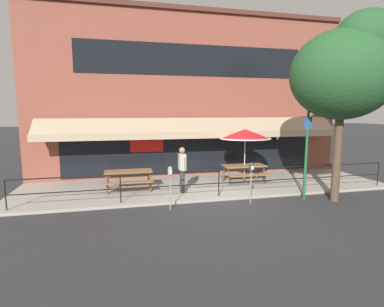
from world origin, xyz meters
The scene contains 12 objects.
ground_plane centered at (0.00, 0.00, 0.00)m, with size 120.00×120.00×0.00m, color #2D2D30.
patio_deck centered at (0.00, 2.00, 0.05)m, with size 15.00×4.00×0.10m, color #9E998E.
restaurant_building centered at (0.00, 4.23, 3.86)m, with size 15.00×1.60×7.78m.
patio_railing centered at (0.00, 0.30, 0.80)m, with size 13.84×0.04×0.97m.
picnic_table_left centered at (-3.15, 1.88, 0.71)m, with size 1.80×1.42×0.76m.
picnic_table_centre centered at (1.70, 2.02, 0.71)m, with size 1.80×1.42×0.76m.
patio_umbrella_centre centered at (1.70, 1.99, 2.18)m, with size 2.14×2.14×2.38m.
pedestrian_walking centered at (-1.18, 1.14, 1.06)m, with size 0.24×0.62×1.71m.
parking_meter_near centered at (-1.90, -0.55, 1.15)m, with size 0.15×0.16×1.42m.
parking_meter_far centered at (0.89, -0.48, 1.15)m, with size 0.15×0.16×1.42m.
street_sign_pole centered at (2.99, -0.45, 1.96)m, with size 0.28×0.09×3.81m.
street_tree_curbside centered at (3.99, -0.97, 4.53)m, with size 3.51×3.16×6.36m.
Camera 1 is at (-3.35, -9.72, 3.13)m, focal length 28.00 mm.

